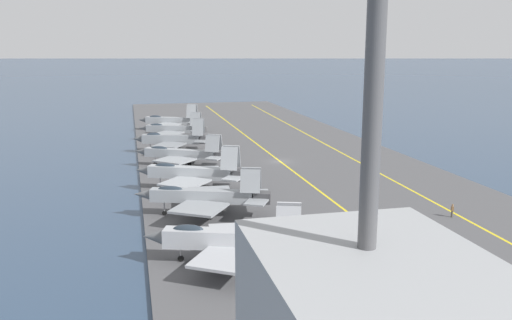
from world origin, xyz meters
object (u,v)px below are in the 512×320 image
parked_jet_nearest (230,239)px  parked_jet_seventh (171,120)px  parked_jet_second (205,196)px  parked_jet_fourth (183,154)px  parked_jet_sixth (174,129)px  crew_brown_vest (452,210)px  parked_jet_third (193,173)px  parked_jet_fifth (173,139)px

parked_jet_nearest → parked_jet_seventh: 87.26m
parked_jet_second → parked_jet_fourth: (29.07, -0.05, -0.27)m
parked_jet_fourth → parked_jet_seventh: (42.88, -1.27, 0.21)m
parked_jet_fourth → parked_jet_seventh: parked_jet_seventh is taller
parked_jet_second → parked_jet_seventh: bearing=-1.1°
parked_jet_sixth → crew_brown_vest: size_ratio=9.37×
crew_brown_vest → parked_jet_third: bearing=56.1°
parked_jet_third → parked_jet_second: bearing=-179.9°
parked_jet_nearest → parked_jet_third: bearing=0.7°
parked_jet_third → parked_jet_fourth: bearing=-0.3°
parked_jet_third → parked_jet_seventh: bearing=-1.3°
parked_jet_nearest → parked_jet_sixth: bearing=-0.4°
parked_jet_fifth → crew_brown_vest: (-51.23, -30.15, -1.59)m
parked_jet_second → parked_jet_sixth: size_ratio=1.08×
parked_jet_seventh → parked_jet_third: bearing=178.7°
parked_jet_third → parked_jet_sixth: bearing=-1.1°
parked_jet_nearest → parked_jet_sixth: 73.64m
parked_jet_fifth → parked_jet_fourth: bearing=-178.0°
parked_jet_third → crew_brown_vest: size_ratio=10.00×
crew_brown_vest → parked_jet_fifth: bearing=30.5°
parked_jet_third → parked_jet_sixth: parked_jet_third is taller
parked_jet_nearest → parked_jet_second: 15.31m
parked_jet_third → parked_jet_fourth: 16.22m
parked_jet_fifth → crew_brown_vest: parked_jet_fifth is taller
parked_jet_nearest → parked_jet_third: parked_jet_third is taller
parked_jet_second → parked_jet_sixth: parked_jet_sixth is taller
parked_jet_fifth → parked_jet_sixth: size_ratio=0.99×
parked_jet_seventh → crew_brown_vest: (-79.09, -28.34, -1.65)m
parked_jet_fourth → crew_brown_vest: (-36.21, -29.62, -1.44)m
parked_jet_nearest → parked_jet_third: 28.16m
parked_jet_sixth → parked_jet_second: bearing=179.2°
parked_jet_fifth → parked_jet_nearest: bearing=-179.2°
parked_jet_fifth → parked_jet_sixth: parked_jet_fifth is taller
parked_jet_second → parked_jet_sixth: 58.34m
parked_jet_fourth → parked_jet_sixth: size_ratio=1.07×
parked_jet_fourth → crew_brown_vest: parked_jet_fourth is taller
parked_jet_third → parked_jet_fourth: (16.22, -0.09, -0.30)m
parked_jet_nearest → parked_jet_seventh: size_ratio=1.02×
parked_jet_second → crew_brown_vest: bearing=-103.5°
parked_jet_seventh → crew_brown_vest: 84.04m
parked_jet_fifth → parked_jet_sixth: bearing=-5.4°
crew_brown_vest → parked_jet_sixth: bearing=23.8°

